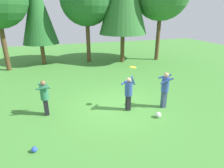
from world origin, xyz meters
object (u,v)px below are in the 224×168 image
frisbee (133,67)px  person_thrower (129,91)px  person_bystander (45,95)px  ball_blue (34,149)px  tree_left (37,11)px  ball_white (158,115)px  person_catcher (165,87)px

frisbee → person_thrower: bearing=-142.1°
person_bystander → ball_blue: bearing=-92.3°
frisbee → person_bystander: bearing=172.9°
ball_blue → tree_left: (0.18, 11.52, 4.21)m
ball_blue → ball_white: (4.92, 0.65, 0.03)m
ball_white → tree_left: (-4.73, 10.87, 4.18)m
person_catcher → person_bystander: 5.33m
person_thrower → ball_white: person_thrower is taller
person_thrower → frisbee: size_ratio=5.71×
tree_left → person_catcher: bearing=-61.7°
ball_white → person_thrower: bearing=133.0°
ball_blue → ball_white: ball_white is taller
person_thrower → frisbee: 1.08m
ball_blue → tree_left: size_ratio=0.03×
person_catcher → person_thrower: bearing=9.7°
person_thrower → ball_blue: bearing=165.2°
person_bystander → ball_white: bearing=-13.8°
person_bystander → ball_blue: size_ratio=8.35×
person_bystander → tree_left: size_ratio=0.23×
person_catcher → tree_left: (-5.45, 10.11, 3.29)m
person_thrower → frisbee: (0.27, 0.21, 1.02)m
person_bystander → tree_left: tree_left is taller
tree_left → ball_white: bearing=-66.5°
frisbee → ball_white: frisbee is taller
frisbee → tree_left: bearing=112.8°
person_catcher → ball_white: person_catcher is taller
person_catcher → ball_white: (-0.72, -0.77, -0.90)m
person_thrower → person_catcher: 1.71m
person_bystander → tree_left: bearing=98.5°
person_thrower → ball_white: bearing=-84.9°
person_thrower → person_catcher: (1.68, -0.27, 0.09)m
person_bystander → person_catcher: bearing=-3.3°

